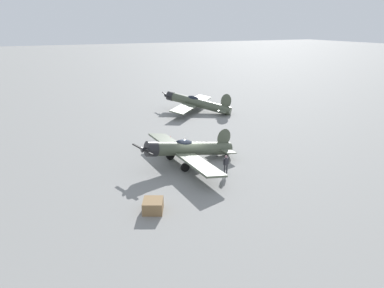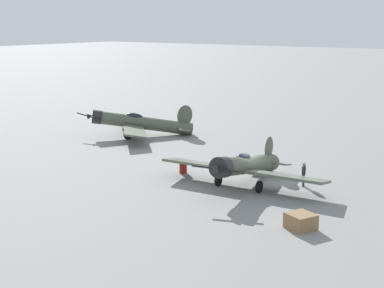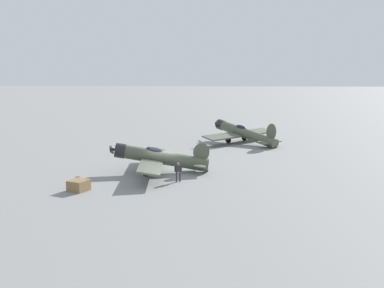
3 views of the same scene
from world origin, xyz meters
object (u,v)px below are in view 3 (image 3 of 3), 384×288
Objects in this scene: airplane_foreground at (158,157)px; ground_crew_mechanic at (178,170)px; equipment_crate at (79,185)px; fuel_drum at (166,156)px; airplane_mid_apron at (243,133)px.

airplane_foreground is 7.14× the size of ground_crew_mechanic.
ground_crew_mechanic is at bearing 118.23° from airplane_foreground.
equipment_crate is 2.04× the size of fuel_drum.
airplane_mid_apron is at bearing 143.20° from fuel_drum.
airplane_foreground is 6.51× the size of equipment_crate.
airplane_mid_apron is at bearing 148.72° from equipment_crate.
airplane_mid_apron is at bearing 143.06° from ground_crew_mechanic.
fuel_drum is at bearing 173.99° from ground_crew_mechanic.
airplane_mid_apron is at bearing -121.59° from airplane_foreground.
fuel_drum is at bearing -95.92° from airplane_foreground.
equipment_crate is at bearing 104.74° from airplane_mid_apron.
equipment_crate is at bearing 46.51° from airplane_foreground.
airplane_mid_apron is 11.08× the size of fuel_drum.
airplane_mid_apron is 21.46m from ground_crew_mechanic.
airplane_mid_apron is 14.57m from fuel_drum.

